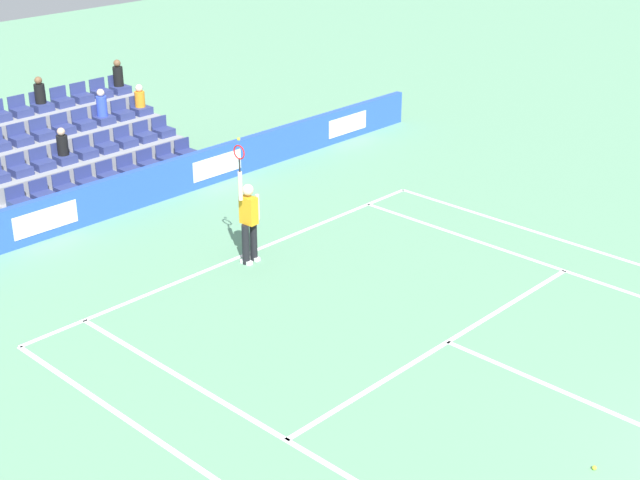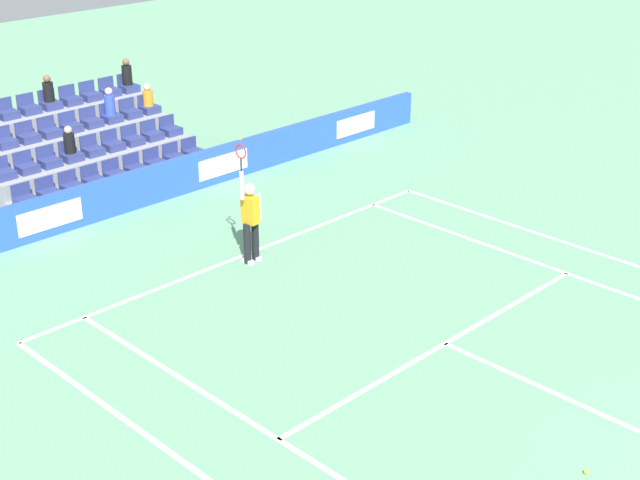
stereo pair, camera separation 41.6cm
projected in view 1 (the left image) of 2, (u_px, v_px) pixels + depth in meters
The scene contains 11 objects.
line_baseline at pixel (245, 254), 20.52m from camera, with size 10.97×0.10×0.01m, color white.
line_service at pixel (448, 342), 17.06m from camera, with size 8.23×0.10×0.01m, color white.
line_centre_service at pixel (609, 411), 15.04m from camera, with size 0.10×6.40×0.01m, color white.
line_singles_sideline_left at pixel (308, 453), 14.05m from camera, with size 0.10×11.89×0.01m, color white.
line_singles_sideline_right at pixel (584, 277), 19.49m from camera, with size 0.10×11.89×0.01m, color white.
line_doubles_sideline_right at pixel (615, 257), 20.40m from camera, with size 0.10×11.89×0.01m, color white.
line_centre_mark at pixel (248, 256), 20.46m from camera, with size 0.10×0.20×0.01m, color white.
sponsor_barrier at pixel (135, 190), 22.83m from camera, with size 20.30×0.22×0.96m.
tennis_player at pixel (249, 219), 19.78m from camera, with size 0.53×0.37×2.85m.
stadium_stand at pixel (68, 155), 24.61m from camera, with size 5.58×3.80×2.63m.
loose_tennis_ball at pixel (594, 468), 13.67m from camera, with size 0.07×0.07×0.07m, color #D1E533.
Camera 1 is at (12.34, 2.16, 8.63)m, focal length 52.62 mm.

